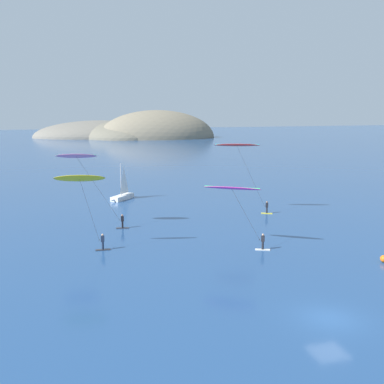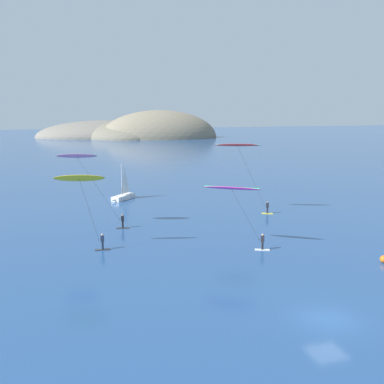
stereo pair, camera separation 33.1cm
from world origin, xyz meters
TOP-DOWN VIEW (x-y plane):
  - ground_plane at (0.00, 0.00)m, footprint 600.00×600.00m
  - headland_island at (18.42, 203.10)m, footprint 83.73×55.09m
  - sailboat_near at (-7.42, 46.97)m, footprint 4.61×5.13m
  - kitesurfer_pink at (-14.52, 30.10)m, footprint 8.27×2.95m
  - kitesurfer_magenta at (-0.09, 17.74)m, footprint 6.31×4.42m
  - kitesurfer_red at (6.48, 32.67)m, footprint 7.81×3.44m
  - kitesurfer_yellow at (-14.97, 21.05)m, footprint 5.36×2.07m
  - marker_buoy at (11.61, 9.23)m, footprint 0.70×0.70m

SIDE VIEW (x-z plane):
  - ground_plane at x=0.00m, z-range 0.00..0.00m
  - headland_island at x=18.42m, z-range -12.92..12.92m
  - marker_buoy at x=11.61m, z-range 0.00..0.70m
  - sailboat_near at x=-7.42m, z-range -2.21..3.49m
  - kitesurfer_magenta at x=-0.09m, z-range 2.49..8.97m
  - kitesurfer_yellow at x=-14.97m, z-range 2.83..10.68m
  - kitesurfer_pink at x=-14.52m, z-range 3.55..12.65m
  - kitesurfer_red at x=6.48m, z-range 3.81..13.39m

